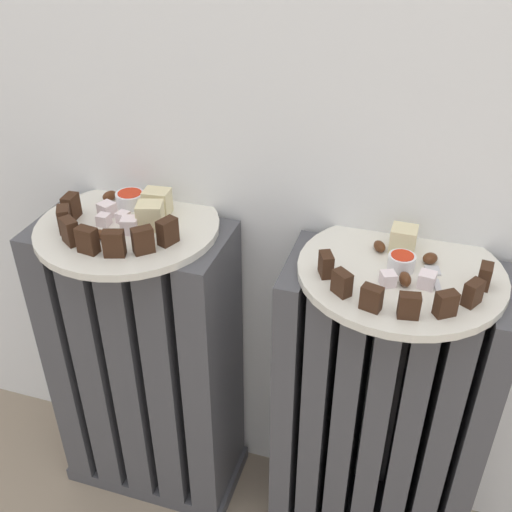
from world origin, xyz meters
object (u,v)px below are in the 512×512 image
(radiator_left, at_px, (147,367))
(radiator_right, at_px, (377,420))
(plate_right, at_px, (400,272))
(jam_bowl_left, at_px, (130,199))
(fork, at_px, (436,283))
(plate_left, at_px, (128,227))
(jam_bowl_right, at_px, (402,261))

(radiator_left, relative_size, radiator_right, 1.00)
(plate_right, height_order, jam_bowl_left, jam_bowl_left)
(plate_right, distance_m, jam_bowl_left, 0.45)
(plate_right, distance_m, fork, 0.05)
(radiator_right, height_order, plate_left, plate_left)
(radiator_left, xyz_separation_m, plate_right, (0.43, 0.00, 0.30))
(radiator_left, xyz_separation_m, jam_bowl_left, (-0.02, 0.06, 0.32))
(plate_right, bearing_deg, radiator_right, 0.00)
(radiator_right, relative_size, plate_left, 2.00)
(plate_left, distance_m, jam_bowl_left, 0.06)
(plate_left, bearing_deg, fork, -2.83)
(radiator_right, bearing_deg, fork, -25.59)
(jam_bowl_left, bearing_deg, radiator_left, -67.79)
(plate_right, xyz_separation_m, jam_bowl_right, (-0.00, -0.00, 0.02))
(jam_bowl_left, relative_size, fork, 0.48)
(plate_right, relative_size, fork, 2.92)
(radiator_right, distance_m, plate_left, 0.52)
(plate_right, relative_size, jam_bowl_left, 6.07)
(radiator_left, distance_m, jam_bowl_left, 0.33)
(plate_left, bearing_deg, radiator_right, 0.00)
(jam_bowl_right, distance_m, fork, 0.06)
(plate_left, height_order, jam_bowl_left, jam_bowl_left)
(plate_right, bearing_deg, fork, -25.59)
(plate_left, bearing_deg, plate_right, 0.00)
(radiator_left, relative_size, jam_bowl_right, 15.23)
(radiator_right, height_order, jam_bowl_left, jam_bowl_left)
(jam_bowl_left, bearing_deg, fork, -9.17)
(plate_right, height_order, fork, fork)
(jam_bowl_left, distance_m, fork, 0.51)
(fork, bearing_deg, radiator_left, 177.17)
(plate_left, xyz_separation_m, fork, (0.48, -0.02, 0.01))
(radiator_left, bearing_deg, radiator_right, 0.00)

